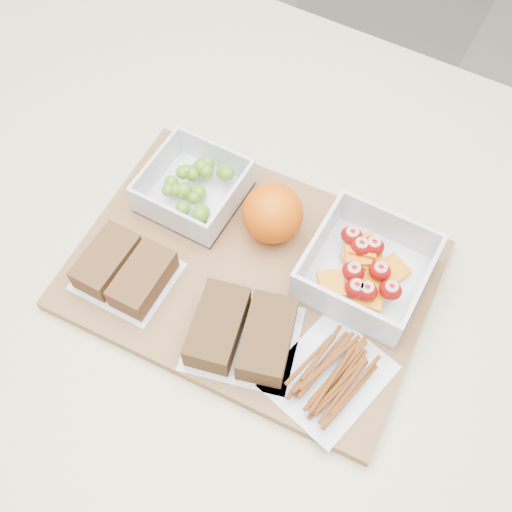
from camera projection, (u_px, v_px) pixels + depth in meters
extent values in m
plane|color=gray|center=(250.00, 440.00, 1.58)|extent=(4.00, 4.00, 0.00)
cube|color=beige|center=(249.00, 380.00, 1.19)|extent=(1.20, 0.90, 0.90)
cube|color=brown|center=(251.00, 275.00, 0.78)|extent=(0.44, 0.32, 0.02)
cube|color=silver|center=(195.00, 196.00, 0.83)|extent=(0.12, 0.12, 0.00)
cube|color=silver|center=(216.00, 156.00, 0.83)|extent=(0.12, 0.00, 0.05)
cube|color=silver|center=(169.00, 219.00, 0.79)|extent=(0.12, 0.00, 0.05)
cube|color=silver|center=(231.00, 204.00, 0.80)|extent=(0.00, 0.11, 0.05)
cube|color=silver|center=(156.00, 169.00, 0.82)|extent=(0.00, 0.11, 0.05)
sphere|color=#5D821B|center=(184.00, 190.00, 0.81)|extent=(0.02, 0.02, 0.02)
sphere|color=#5D821B|center=(172.00, 182.00, 0.81)|extent=(0.02, 0.02, 0.02)
sphere|color=#5D821B|center=(206.00, 171.00, 0.82)|extent=(0.02, 0.02, 0.02)
sphere|color=#5D821B|center=(199.00, 193.00, 0.81)|extent=(0.02, 0.02, 0.02)
sphere|color=#5D821B|center=(183.00, 172.00, 0.82)|extent=(0.02, 0.02, 0.02)
sphere|color=#5D821B|center=(186.00, 191.00, 0.81)|extent=(0.02, 0.02, 0.02)
sphere|color=#5D821B|center=(187.00, 171.00, 0.82)|extent=(0.02, 0.02, 0.02)
sphere|color=#5D821B|center=(200.00, 214.00, 0.78)|extent=(0.02, 0.02, 0.02)
sphere|color=#5D821B|center=(224.00, 172.00, 0.82)|extent=(0.02, 0.02, 0.02)
sphere|color=#5D821B|center=(202.00, 167.00, 0.82)|extent=(0.02, 0.02, 0.02)
sphere|color=#5D821B|center=(168.00, 190.00, 0.80)|extent=(0.02, 0.02, 0.02)
sphere|color=#5D821B|center=(226.00, 174.00, 0.81)|extent=(0.02, 0.02, 0.02)
sphere|color=#5D821B|center=(183.00, 208.00, 0.80)|extent=(0.02, 0.02, 0.02)
sphere|color=#5D821B|center=(207.00, 167.00, 0.82)|extent=(0.02, 0.02, 0.02)
sphere|color=#5D821B|center=(193.00, 174.00, 0.82)|extent=(0.02, 0.02, 0.02)
sphere|color=#5D821B|center=(207.00, 163.00, 0.82)|extent=(0.02, 0.02, 0.02)
sphere|color=#5D821B|center=(202.00, 213.00, 0.78)|extent=(0.02, 0.02, 0.02)
sphere|color=#5D821B|center=(207.00, 227.00, 0.79)|extent=(0.02, 0.02, 0.02)
sphere|color=#5D821B|center=(197.00, 169.00, 0.82)|extent=(0.02, 0.02, 0.02)
sphere|color=#5D821B|center=(175.00, 190.00, 0.81)|extent=(0.02, 0.02, 0.02)
sphere|color=#5D821B|center=(202.00, 167.00, 0.83)|extent=(0.02, 0.02, 0.02)
sphere|color=#5D821B|center=(194.00, 198.00, 0.80)|extent=(0.02, 0.02, 0.02)
cube|color=silver|center=(364.00, 278.00, 0.77)|extent=(0.14, 0.14, 0.01)
cube|color=silver|center=(389.00, 226.00, 0.78)|extent=(0.14, 0.01, 0.06)
cube|color=silver|center=(343.00, 312.00, 0.72)|extent=(0.14, 0.01, 0.06)
cube|color=silver|center=(419.00, 292.00, 0.73)|extent=(0.01, 0.13, 0.06)
cube|color=silver|center=(317.00, 244.00, 0.76)|extent=(0.01, 0.13, 0.06)
cube|color=orange|center=(362.00, 287.00, 0.75)|extent=(0.04, 0.04, 0.01)
cube|color=orange|center=(365.00, 252.00, 0.77)|extent=(0.05, 0.06, 0.01)
cube|color=orange|center=(376.00, 273.00, 0.76)|extent=(0.05, 0.05, 0.01)
cube|color=orange|center=(390.00, 272.00, 0.76)|extent=(0.05, 0.05, 0.01)
cube|color=orange|center=(358.00, 253.00, 0.76)|extent=(0.04, 0.05, 0.01)
cube|color=orange|center=(364.00, 247.00, 0.76)|extent=(0.04, 0.03, 0.01)
cube|color=orange|center=(331.00, 285.00, 0.74)|extent=(0.04, 0.04, 0.01)
cube|color=orange|center=(369.00, 296.00, 0.74)|extent=(0.04, 0.04, 0.01)
cube|color=orange|center=(357.00, 262.00, 0.77)|extent=(0.04, 0.04, 0.01)
ellipsoid|color=#8D0B07|center=(380.00, 271.00, 0.74)|extent=(0.03, 0.02, 0.02)
ellipsoid|color=#8D0B07|center=(366.00, 291.00, 0.73)|extent=(0.03, 0.02, 0.02)
ellipsoid|color=#8D0B07|center=(352.00, 236.00, 0.76)|extent=(0.03, 0.02, 0.02)
ellipsoid|color=#8D0B07|center=(390.00, 290.00, 0.73)|extent=(0.03, 0.02, 0.02)
ellipsoid|color=#8D0B07|center=(361.00, 247.00, 0.76)|extent=(0.03, 0.02, 0.02)
ellipsoid|color=#8D0B07|center=(356.00, 288.00, 0.73)|extent=(0.03, 0.02, 0.02)
ellipsoid|color=#8D0B07|center=(353.00, 272.00, 0.74)|extent=(0.03, 0.02, 0.02)
ellipsoid|color=#8D0B07|center=(373.00, 246.00, 0.76)|extent=(0.03, 0.02, 0.02)
sphere|color=#DB5705|center=(273.00, 213.00, 0.77)|extent=(0.08, 0.08, 0.08)
cube|color=silver|center=(127.00, 277.00, 0.77)|extent=(0.11, 0.10, 0.00)
cube|color=brown|center=(107.00, 261.00, 0.76)|extent=(0.05, 0.09, 0.03)
cube|color=brown|center=(143.00, 279.00, 0.75)|extent=(0.05, 0.09, 0.03)
cube|color=silver|center=(243.00, 339.00, 0.73)|extent=(0.15, 0.14, 0.00)
cube|color=#51371C|center=(218.00, 327.00, 0.72)|extent=(0.07, 0.11, 0.04)
cube|color=#51371C|center=(267.00, 338.00, 0.71)|extent=(0.07, 0.11, 0.04)
cube|color=silver|center=(329.00, 376.00, 0.71)|extent=(0.13, 0.15, 0.00)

